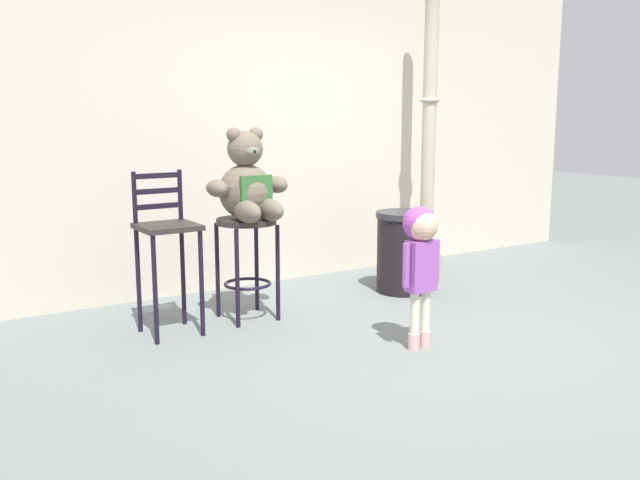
# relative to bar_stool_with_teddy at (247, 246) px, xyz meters

# --- Properties ---
(ground_plane) EXTENTS (24.00, 24.00, 0.00)m
(ground_plane) POSITION_rel_bar_stool_with_teddy_xyz_m (0.88, -1.27, -0.55)
(ground_plane) COLOR slate
(building_wall) EXTENTS (7.26, 0.30, 3.92)m
(building_wall) POSITION_rel_bar_stool_with_teddy_xyz_m (0.88, 1.07, 1.41)
(building_wall) COLOR beige
(building_wall) RESTS_ON ground_plane
(bar_stool_with_teddy) EXTENTS (0.44, 0.44, 0.75)m
(bar_stool_with_teddy) POSITION_rel_bar_stool_with_teddy_xyz_m (0.00, 0.00, 0.00)
(bar_stool_with_teddy) COLOR #2A2826
(bar_stool_with_teddy) RESTS_ON ground_plane
(teddy_bear) EXTENTS (0.62, 0.55, 0.66)m
(teddy_bear) POSITION_rel_bar_stool_with_teddy_xyz_m (0.00, -0.03, 0.45)
(teddy_bear) COLOR #6A5F4F
(teddy_bear) RESTS_ON bar_stool_with_teddy
(child_walking) EXTENTS (0.29, 0.23, 0.93)m
(child_walking) POSITION_rel_bar_stool_with_teddy_xyz_m (0.62, -1.21, 0.13)
(child_walking) COLOR beige
(child_walking) RESTS_ON ground_plane
(trash_bin) EXTENTS (0.48, 0.48, 0.69)m
(trash_bin) POSITION_rel_bar_stool_with_teddy_xyz_m (1.49, -0.01, -0.20)
(trash_bin) COLOR black
(trash_bin) RESTS_ON ground_plane
(lamppost) EXTENTS (0.31, 0.31, 2.80)m
(lamppost) POSITION_rel_bar_stool_with_teddy_xyz_m (2.15, 0.47, 0.56)
(lamppost) COLOR #AEA899
(lamppost) RESTS_ON ground_plane
(bar_chair_empty) EXTENTS (0.39, 0.39, 1.12)m
(bar_chair_empty) POSITION_rel_bar_stool_with_teddy_xyz_m (-0.62, -0.01, 0.12)
(bar_chair_empty) COLOR #2A2826
(bar_chair_empty) RESTS_ON ground_plane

